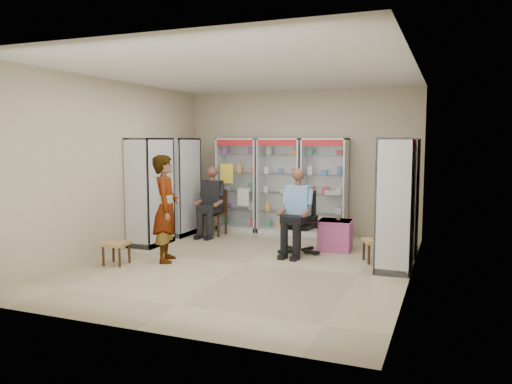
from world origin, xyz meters
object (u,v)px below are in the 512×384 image
at_px(cabinet_left_far, 180,187).
at_px(standing_man, 166,208).
at_px(cabinet_right_far, 402,197).
at_px(cabinet_left_near, 150,192).
at_px(cabinet_right_near, 395,204).
at_px(cabinet_back_mid, 280,186).
at_px(woven_stool_b, 116,253).
at_px(office_chair, 299,223).
at_px(pink_trunk, 335,235).
at_px(seated_shopkeeper, 299,214).
at_px(cabinet_back_left, 239,184).
at_px(cabinet_back_right, 325,188).
at_px(woven_stool_a, 375,251).
at_px(wooden_chair, 214,212).

bearing_deg(cabinet_left_far, standing_man, 24.42).
bearing_deg(cabinet_right_far, cabinet_left_near, 101.41).
bearing_deg(cabinet_right_near, cabinet_back_mid, 49.16).
xyz_separation_m(cabinet_back_mid, woven_stool_b, (-1.55, -3.52, -0.82)).
bearing_deg(office_chair, cabinet_left_near, -169.48).
height_order(pink_trunk, woven_stool_b, pink_trunk).
height_order(woven_stool_b, standing_man, standing_man).
height_order(cabinet_left_far, pink_trunk, cabinet_left_far).
distance_m(seated_shopkeeper, woven_stool_b, 3.07).
bearing_deg(office_chair, standing_man, -140.24).
xyz_separation_m(cabinet_back_left, woven_stool_b, (-0.60, -3.52, -0.82)).
height_order(cabinet_right_far, pink_trunk, cabinet_right_far).
bearing_deg(cabinet_right_far, cabinet_back_left, 72.25).
distance_m(cabinet_back_right, cabinet_left_far, 2.98).
xyz_separation_m(cabinet_back_left, cabinet_back_mid, (0.95, 0.00, 0.00)).
relative_size(cabinet_back_mid, seated_shopkeeper, 1.44).
xyz_separation_m(cabinet_right_near, standing_man, (-3.50, -0.81, -0.14)).
distance_m(cabinet_right_far, cabinet_left_far, 4.46).
xyz_separation_m(cabinet_right_far, cabinet_right_near, (0.00, -1.10, 0.00)).
distance_m(cabinet_back_right, woven_stool_a, 2.42).
bearing_deg(cabinet_back_right, office_chair, -90.68).
bearing_deg(office_chair, pink_trunk, 48.96).
bearing_deg(office_chair, cabinet_back_left, 141.80).
bearing_deg(office_chair, seated_shopkeeper, -85.57).
height_order(seated_shopkeeper, woven_stool_b, seated_shopkeeper).
distance_m(cabinet_back_left, cabinet_right_far, 3.71).
bearing_deg(seated_shopkeeper, woven_stool_a, 0.72).
distance_m(cabinet_back_left, woven_stool_a, 3.79).
distance_m(cabinet_back_mid, cabinet_right_far, 2.82).
bearing_deg(cabinet_left_far, seated_shopkeeper, 73.16).
distance_m(cabinet_back_right, office_chair, 1.79).
relative_size(cabinet_back_left, standing_man, 1.16).
distance_m(cabinet_right_far, standing_man, 3.99).
bearing_deg(wooden_chair, cabinet_left_near, -117.61).
bearing_deg(wooden_chair, woven_stool_a, -18.22).
distance_m(cabinet_back_mid, office_chair, 2.02).
xyz_separation_m(cabinet_back_right, seated_shopkeeper, (-0.02, -1.78, -0.31)).
relative_size(cabinet_right_near, pink_trunk, 3.57).
distance_m(cabinet_back_left, cabinet_right_near, 4.18).
xyz_separation_m(woven_stool_a, standing_man, (-3.17, -1.18, 0.68)).
xyz_separation_m(cabinet_right_far, woven_stool_b, (-4.13, -2.39, -0.82)).
bearing_deg(office_chair, cabinet_right_near, -12.42).
xyz_separation_m(cabinet_left_far, seated_shopkeeper, (2.81, -0.85, -0.31)).
distance_m(cabinet_right_far, seated_shopkeeper, 1.80).
bearing_deg(woven_stool_b, cabinet_right_far, 30.09).
height_order(cabinet_back_left, cabinet_left_far, same).
bearing_deg(wooden_chair, cabinet_back_left, 71.10).
bearing_deg(seated_shopkeeper, cabinet_back_right, 93.77).
bearing_deg(wooden_chair, office_chair, -25.16).
bearing_deg(cabinet_back_right, cabinet_back_left, 180.00).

